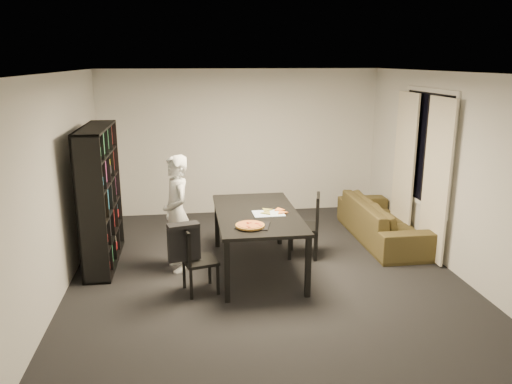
{
  "coord_description": "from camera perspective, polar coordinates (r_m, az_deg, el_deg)",
  "views": [
    {
      "loc": [
        -0.97,
        -6.14,
        2.75
      ],
      "look_at": [
        -0.08,
        0.18,
        1.05
      ],
      "focal_mm": 35.0,
      "sensor_mm": 36.0,
      "label": 1
    }
  ],
  "objects": [
    {
      "name": "person",
      "position": [
        6.67,
        -9.03,
        -2.46
      ],
      "size": [
        0.52,
        0.65,
        1.56
      ],
      "primitive_type": "imported",
      "rotation": [
        0.0,
        0.0,
        -1.28
      ],
      "color": "silver",
      "rests_on": "room"
    },
    {
      "name": "pizza_slices",
      "position": [
        6.58,
        1.99,
        -2.2
      ],
      "size": [
        0.45,
        0.42,
        0.01
      ],
      "primitive_type": null,
      "rotation": [
        0.0,
        0.0,
        -0.35
      ],
      "color": "#C07C3C",
      "rests_on": "dining_table"
    },
    {
      "name": "curtain_right",
      "position": [
        8.16,
        16.57,
        2.98
      ],
      "size": [
        0.03,
        0.7,
        2.25
      ],
      "primitive_type": "cube",
      "color": "beige",
      "rests_on": "room"
    },
    {
      "name": "dining_table",
      "position": [
        6.6,
        0.12,
        -2.93
      ],
      "size": [
        1.06,
        1.92,
        0.8
      ],
      "color": "black",
      "rests_on": "room"
    },
    {
      "name": "chair_left",
      "position": [
        6.06,
        -7.14,
        -7.26
      ],
      "size": [
        0.47,
        0.47,
        0.83
      ],
      "rotation": [
        0.0,
        0.0,
        1.82
      ],
      "color": "black",
      "rests_on": "room"
    },
    {
      "name": "baking_tray",
      "position": [
        6.06,
        -0.4,
        -3.82
      ],
      "size": [
        0.47,
        0.42,
        0.01
      ],
      "primitive_type": "cube",
      "rotation": [
        0.0,
        0.0,
        -0.28
      ],
      "color": "black",
      "rests_on": "dining_table"
    },
    {
      "name": "kitchen_towel",
      "position": [
        6.52,
        1.43,
        -2.47
      ],
      "size": [
        0.41,
        0.31,
        0.01
      ],
      "primitive_type": "cube",
      "rotation": [
        0.0,
        0.0,
        0.03
      ],
      "color": "white",
      "rests_on": "dining_table"
    },
    {
      "name": "curtain_left",
      "position": [
        7.25,
        19.91,
        1.26
      ],
      "size": [
        0.03,
        0.7,
        2.25
      ],
      "primitive_type": "cube",
      "color": "beige",
      "rests_on": "room"
    },
    {
      "name": "draped_jacket",
      "position": [
        5.96,
        -8.25,
        -5.51
      ],
      "size": [
        0.39,
        0.25,
        0.46
      ],
      "rotation": [
        0.0,
        0.0,
        1.82
      ],
      "color": "black",
      "rests_on": "chair_left"
    },
    {
      "name": "bookshelf",
      "position": [
        7.08,
        -17.37,
        -0.51
      ],
      "size": [
        0.35,
        1.5,
        1.9
      ],
      "primitive_type": "cube",
      "color": "black",
      "rests_on": "room"
    },
    {
      "name": "window_frame",
      "position": [
        7.67,
        18.89,
        4.73
      ],
      "size": [
        0.03,
        1.52,
        1.72
      ],
      "primitive_type": "cube",
      "color": "white",
      "rests_on": "room"
    },
    {
      "name": "pepperoni_pizza",
      "position": [
        5.99,
        -0.68,
        -3.83
      ],
      "size": [
        0.35,
        0.35,
        0.03
      ],
      "rotation": [
        0.0,
        0.0,
        -0.19
      ],
      "color": "#AB7731",
      "rests_on": "dining_table"
    },
    {
      "name": "chair_right",
      "position": [
        7.14,
        6.18,
        -3.36
      ],
      "size": [
        0.53,
        0.53,
        0.92
      ],
      "rotation": [
        0.0,
        0.0,
        -1.85
      ],
      "color": "black",
      "rests_on": "room"
    },
    {
      "name": "room",
      "position": [
        6.38,
        0.93,
        1.79
      ],
      "size": [
        5.01,
        5.51,
        2.61
      ],
      "color": "black",
      "rests_on": "ground"
    },
    {
      "name": "window_pane",
      "position": [
        7.68,
        18.92,
        4.73
      ],
      "size": [
        0.02,
        1.4,
        1.6
      ],
      "primitive_type": "cube",
      "color": "black",
      "rests_on": "room"
    },
    {
      "name": "sofa",
      "position": [
        8.07,
        14.33,
        -3.17
      ],
      "size": [
        0.83,
        2.13,
        0.62
      ],
      "primitive_type": "imported",
      "rotation": [
        0.0,
        0.0,
        1.57
      ],
      "color": "#3C3718",
      "rests_on": "room"
    }
  ]
}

